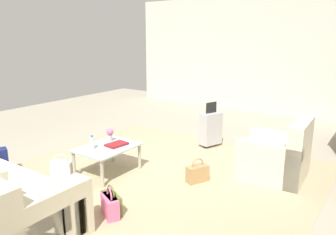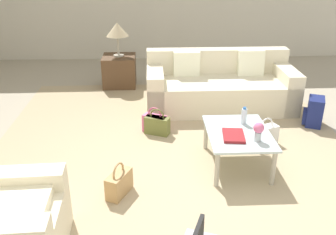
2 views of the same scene
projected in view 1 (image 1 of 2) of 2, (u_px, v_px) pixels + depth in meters
name	position (u px, v px, depth m)	size (l,w,h in m)	color
ground_plane	(150.00, 171.00, 5.05)	(12.00, 12.00, 0.00)	#A89E89
wall_left	(265.00, 55.00, 8.72)	(0.12, 8.00, 3.10)	beige
area_rug	(135.00, 189.00, 4.46)	(5.20, 4.40, 0.01)	tan
armchair	(278.00, 158.00, 4.78)	(0.89, 0.93, 0.89)	beige
coffee_table	(107.00, 150.00, 4.92)	(0.91, 0.68, 0.42)	silver
water_bottle	(92.00, 143.00, 4.77)	(0.06, 0.06, 0.20)	silver
coffee_table_book	(117.00, 144.00, 4.95)	(0.31, 0.22, 0.03)	maroon
flower_vase	(110.00, 133.00, 5.13)	(0.11, 0.11, 0.21)	#B2B7BC
suitcase_silver	(211.00, 128.00, 6.13)	(0.45, 0.35, 0.85)	#B7B7BC
handbag_olive	(111.00, 203.00, 3.83)	(0.26, 0.35, 0.36)	olive
handbag_white	(62.00, 168.00, 4.84)	(0.26, 0.35, 0.36)	white
handbag_pink	(110.00, 206.00, 3.77)	(0.28, 0.35, 0.36)	pink
handbag_tan	(197.00, 173.00, 4.66)	(0.35, 0.27, 0.36)	tan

